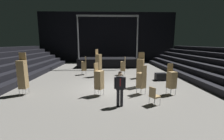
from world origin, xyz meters
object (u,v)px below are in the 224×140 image
Objects in this scene: chair_stack_mid_right at (123,66)px; chair_stack_rear_centre at (84,66)px; stage_riser at (108,62)px; chair_stack_rear_left at (141,80)px; chair_stack_mid_centre at (99,79)px; equipment_road_case at (161,77)px; chair_stack_front_right at (140,70)px; chair_stack_aisle_left at (99,63)px; chair_stack_front_left at (23,74)px; chair_stack_rear_right at (141,66)px; man_with_tie at (120,87)px; chair_stack_mid_left at (172,79)px; loose_chair_near_man at (154,95)px.

chair_stack_rear_centre is (-3.87, 0.28, 0.00)m from chair_stack_mid_right.
chair_stack_rear_left is (1.98, -11.46, 0.25)m from stage_riser.
equipment_road_case is (5.03, 3.67, -0.68)m from chair_stack_mid_centre.
chair_stack_front_right is 3.33m from chair_stack_mid_centre.
stage_riser is 3.02× the size of chair_stack_aisle_left.
chair_stack_rear_centre is (2.76, 5.96, -0.38)m from chair_stack_front_left.
chair_stack_rear_right is (3.52, 4.62, 0.13)m from chair_stack_mid_centre.
chair_stack_mid_centre is (-1.11, 1.67, -0.03)m from man_with_tie.
stage_riser reaches higher than chair_stack_rear_left.
stage_riser is at bearing -90.95° from chair_stack_mid_left.
chair_stack_mid_centre reaches higher than man_with_tie.
chair_stack_rear_left is 1.90× the size of loose_chair_near_man.
chair_stack_front_right is 2.62× the size of loose_chair_near_man.
chair_stack_mid_left is at bearing -154.28° from man_with_tie.
equipment_road_case is (2.97, -2.30, -0.60)m from chair_stack_mid_right.
man_with_tie is 6.01m from chair_stack_front_left.
loose_chair_near_man is (0.01, -3.28, -0.70)m from chair_stack_front_right.
loose_chair_near_man is at bearing -167.90° from chair_stack_rear_centre.
chair_stack_front_right is 1.38× the size of chair_stack_rear_centre.
man_with_tie is 3.70m from chair_stack_mid_left.
chair_stack_front_right is at bearing 43.73° from chair_stack_rear_left.
chair_stack_mid_right is at bearing -98.82° from man_with_tie.
chair_stack_mid_left is at bearing 72.86° from chair_stack_aisle_left.
equipment_road_case is at bearing 128.03° from loose_chair_near_man.
chair_stack_mid_centre is at bearing -159.33° from chair_stack_rear_right.
loose_chair_near_man is (7.41, -1.83, -0.75)m from chair_stack_front_left.
chair_stack_front_left is (-5.68, 1.95, 0.27)m from man_with_tie.
stage_riser reaches higher than chair_stack_rear_centre.
chair_stack_mid_right is (-2.33, 5.93, -0.04)m from chair_stack_mid_left.
chair_stack_mid_left is 1.05× the size of chair_stack_mid_right.
chair_stack_aisle_left reaches higher than loose_chair_near_man.
man_with_tie is 6.66m from equipment_road_case.
chair_stack_mid_left is (3.28, 1.70, -0.07)m from man_with_tie.
chair_stack_mid_centre is at bearing 57.42° from chair_stack_front_right.
equipment_road_case is (3.92, 5.33, -0.71)m from man_with_tie.
chair_stack_rear_centre is at bearing -114.18° from stage_riser.
stage_riser is 13.30m from man_with_tie.
chair_stack_aisle_left is at bearing 136.94° from chair_stack_rear_right.
chair_stack_mid_right is 1.00× the size of chair_stack_rear_centre.
chair_stack_front_right reaches higher than chair_stack_rear_left.
stage_riser is at bearing 26.26° from chair_stack_mid_right.
chair_stack_rear_centre reaches higher than equipment_road_case.
chair_stack_front_left is at bearing -133.05° from loose_chair_near_man.
chair_stack_front_right reaches higher than chair_stack_rear_right.
equipment_road_case is at bearing -119.09° from chair_stack_mid_left.
equipment_road_case is (2.45, 3.52, -0.60)m from chair_stack_rear_left.
stage_riser is at bearing -42.94° from chair_stack_rear_centre.
man_with_tie is 0.69× the size of chair_stack_front_left.
chair_stack_mid_centre is 6.50m from chair_stack_rear_centre.
stage_riser is 13.35m from loose_chair_near_man.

